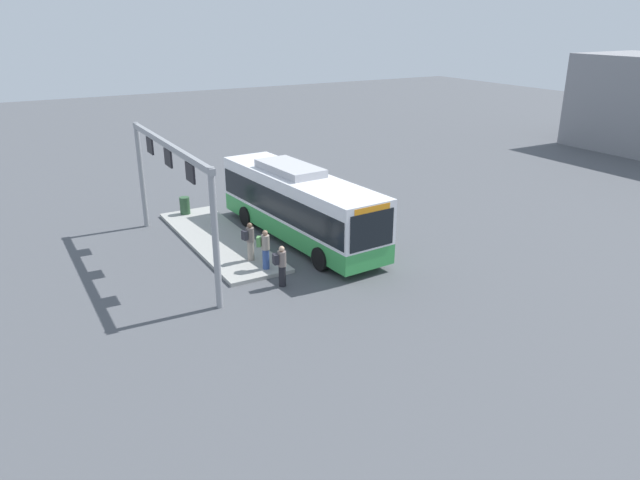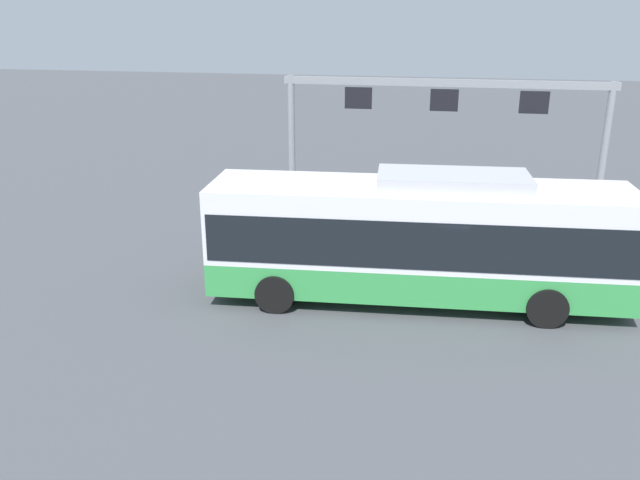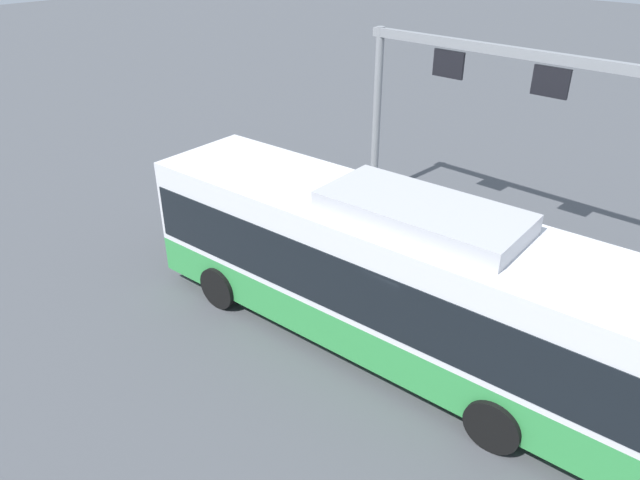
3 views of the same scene
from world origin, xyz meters
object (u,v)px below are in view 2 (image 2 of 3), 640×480
(person_waiting_near, at_px, (287,223))
(person_boarding, at_px, (336,222))
(person_waiting_mid, at_px, (372,222))
(bus_main, at_px, (418,235))
(trash_bin, at_px, (626,247))

(person_waiting_near, bearing_deg, person_boarding, 92.92)
(person_waiting_mid, bearing_deg, bus_main, 16.10)
(person_waiting_mid, bearing_deg, trash_bin, 83.65)
(bus_main, xyz_separation_m, person_waiting_mid, (1.54, -3.21, -0.76))
(bus_main, xyz_separation_m, person_boarding, (2.67, -3.03, -0.76))
(person_boarding, bearing_deg, person_waiting_mid, 132.48)
(bus_main, xyz_separation_m, trash_bin, (-6.00, -3.63, -1.20))
(bus_main, height_order, trash_bin, bus_main)
(person_waiting_near, bearing_deg, bus_main, 57.98)
(bus_main, distance_m, person_waiting_near, 5.29)
(person_boarding, relative_size, person_waiting_near, 1.00)
(person_boarding, bearing_deg, person_waiting_near, -57.30)
(person_boarding, bearing_deg, bus_main, 75.05)
(person_waiting_mid, xyz_separation_m, trash_bin, (-7.54, -0.42, -0.44))
(person_boarding, height_order, person_waiting_near, person_boarding)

